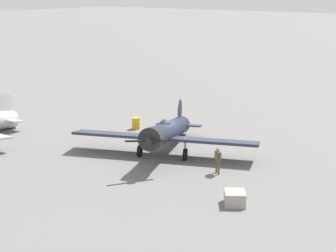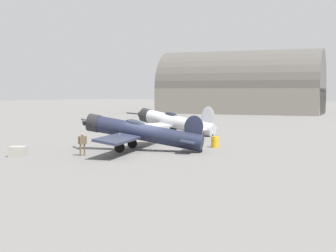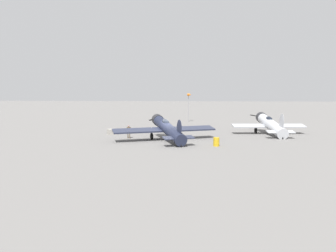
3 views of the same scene
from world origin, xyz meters
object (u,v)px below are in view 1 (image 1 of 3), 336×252
at_px(airplane_foreground, 166,132).
at_px(ground_crew_mechanic, 218,158).
at_px(equipment_crate, 235,198).
at_px(fuel_drum, 136,123).

distance_m(airplane_foreground, ground_crew_mechanic, 5.14).
distance_m(equipment_crate, fuel_drum, 16.04).
distance_m(ground_crew_mechanic, fuel_drum, 11.67).
xyz_separation_m(equipment_crate, fuel_drum, (-8.06, -13.87, 0.10)).
distance_m(airplane_foreground, equipment_crate, 9.44).
bearing_deg(equipment_crate, fuel_drum, -120.14).
distance_m(ground_crew_mechanic, equipment_crate, 4.70).
bearing_deg(airplane_foreground, equipment_crate, 36.36).
xyz_separation_m(airplane_foreground, fuel_drum, (-3.41, -5.73, -1.03)).
relative_size(ground_crew_mechanic, equipment_crate, 1.07).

